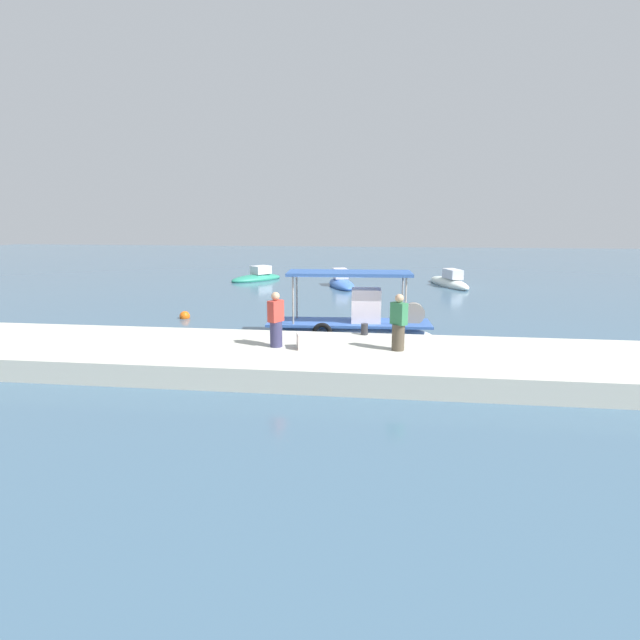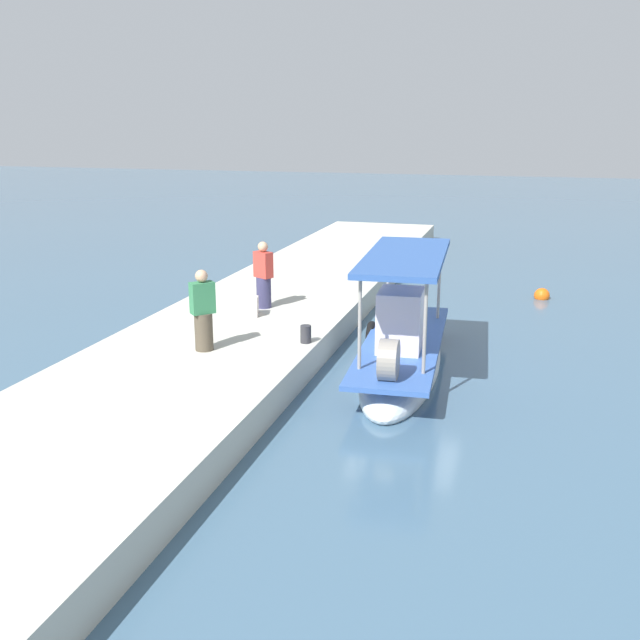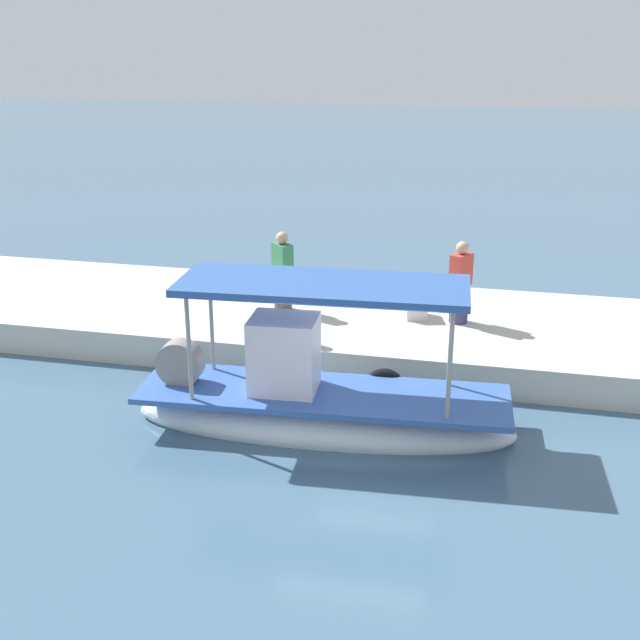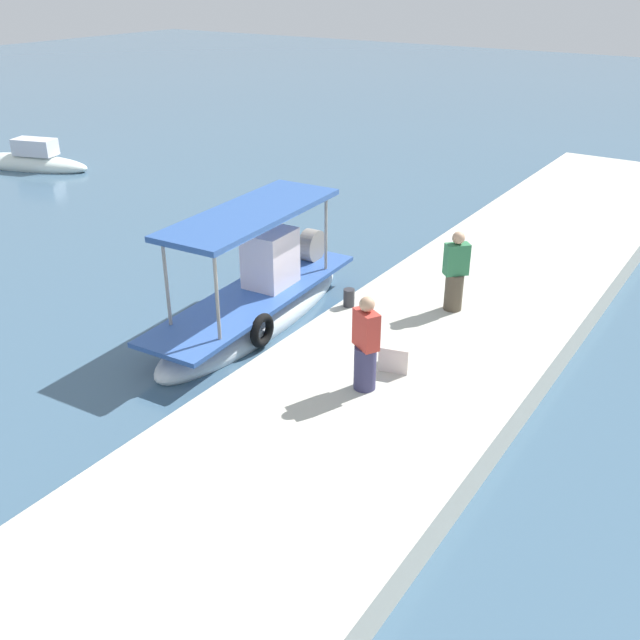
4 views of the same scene
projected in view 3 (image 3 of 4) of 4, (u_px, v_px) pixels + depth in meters
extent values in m
plane|color=#405F78|center=(362.00, 432.00, 13.51)|extent=(120.00, 120.00, 0.00)
cube|color=beige|center=(395.00, 330.00, 17.13)|extent=(36.00, 4.65, 0.66)
ellipsoid|color=silver|center=(322.00, 422.00, 13.61)|extent=(6.57, 2.01, 0.93)
cube|color=#365DA8|center=(323.00, 394.00, 13.43)|extent=(6.31, 2.00, 0.10)
cube|color=silver|center=(284.00, 357.00, 13.31)|extent=(1.15, 0.96, 1.37)
cylinder|color=gray|center=(189.00, 351.00, 12.87)|extent=(0.07, 0.07, 1.90)
cylinder|color=gray|center=(212.00, 324.00, 14.02)|extent=(0.07, 0.07, 1.90)
cylinder|color=gray|center=(450.00, 368.00, 12.23)|extent=(0.07, 0.07, 1.90)
cylinder|color=gray|center=(451.00, 338.00, 13.38)|extent=(0.07, 0.07, 1.90)
cube|color=#2F559C|center=(323.00, 286.00, 12.77)|extent=(4.74, 1.91, 0.12)
torus|color=black|center=(385.00, 388.00, 14.14)|extent=(0.75, 0.22, 0.74)
cylinder|color=gray|center=(180.00, 363.00, 13.68)|extent=(0.82, 0.40, 0.80)
cylinder|color=#36355A|center=(459.00, 304.00, 16.51)|extent=(0.52, 0.52, 0.80)
cube|color=#C63C32|center=(461.00, 270.00, 16.26)|extent=(0.47, 0.56, 0.66)
sphere|color=tan|center=(463.00, 248.00, 16.10)|extent=(0.26, 0.26, 0.26)
cylinder|color=#4F4536|center=(283.00, 292.00, 17.25)|extent=(0.54, 0.54, 0.80)
cube|color=#32794D|center=(282.00, 259.00, 17.00)|extent=(0.54, 0.53, 0.66)
sphere|color=tan|center=(282.00, 238.00, 16.84)|extent=(0.26, 0.26, 0.26)
cylinder|color=#2D2D33|center=(311.00, 336.00, 15.35)|extent=(0.24, 0.24, 0.39)
cube|color=beige|center=(415.00, 306.00, 16.86)|extent=(0.56, 0.63, 0.47)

